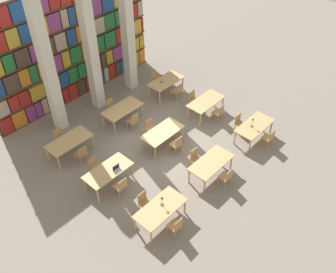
{
  "coord_description": "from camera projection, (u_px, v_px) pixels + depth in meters",
  "views": [
    {
      "loc": [
        -8.54,
        -8.14,
        11.04
      ],
      "look_at": [
        0.0,
        -0.25,
        0.68
      ],
      "focal_mm": 40.0,
      "sensor_mm": 36.0,
      "label": 1
    }
  ],
  "objects": [
    {
      "name": "ground_plane",
      "position": [
        164.0,
        145.0,
        16.15
      ],
      "size": [
        40.0,
        40.0,
        0.0
      ],
      "primitive_type": "plane",
      "color": "gray"
    },
    {
      "name": "bookshelf_bank",
      "position": [
        73.0,
        45.0,
        17.24
      ],
      "size": [
        8.92,
        0.35,
        5.5
      ],
      "color": "brown",
      "rests_on": "ground_plane"
    },
    {
      "name": "pillar_left",
      "position": [
        48.0,
        69.0,
        15.16
      ],
      "size": [
        0.47,
        0.47,
        6.0
      ],
      "color": "silver",
      "rests_on": "ground_plane"
    },
    {
      "name": "pillar_center",
      "position": [
        91.0,
        49.0,
        16.36
      ],
      "size": [
        0.47,
        0.47,
        6.0
      ],
      "color": "silver",
      "rests_on": "ground_plane"
    },
    {
      "name": "pillar_right",
      "position": [
        128.0,
        33.0,
        17.57
      ],
      "size": [
        0.47,
        0.47,
        6.0
      ],
      "color": "silver",
      "rests_on": "ground_plane"
    },
    {
      "name": "reading_table_0",
      "position": [
        160.0,
        209.0,
        12.79
      ],
      "size": [
        1.86,
        0.92,
        0.75
      ],
      "color": "tan",
      "rests_on": "ground_plane"
    },
    {
      "name": "chair_0",
      "position": [
        176.0,
        226.0,
        12.53
      ],
      "size": [
        0.42,
        0.4,
        0.87
      ],
      "color": "tan",
      "rests_on": "ground_plane"
    },
    {
      "name": "chair_1",
      "position": [
        145.0,
        202.0,
        13.28
      ],
      "size": [
        0.42,
        0.4,
        0.87
      ],
      "rotation": [
        0.0,
        0.0,
        3.14
      ],
      "color": "tan",
      "rests_on": "ground_plane"
    },
    {
      "name": "desk_lamp_0",
      "position": [
        162.0,
        200.0,
        12.64
      ],
      "size": [
        0.14,
        0.14,
        0.42
      ],
      "color": "brown",
      "rests_on": "reading_table_0"
    },
    {
      "name": "reading_table_1",
      "position": [
        211.0,
        164.0,
        14.42
      ],
      "size": [
        1.86,
        0.92,
        0.75
      ],
      "color": "tan",
      "rests_on": "ground_plane"
    },
    {
      "name": "chair_2",
      "position": [
        226.0,
        177.0,
        14.17
      ],
      "size": [
        0.42,
        0.4,
        0.87
      ],
      "color": "tan",
      "rests_on": "ground_plane"
    },
    {
      "name": "chair_3",
      "position": [
        196.0,
        158.0,
        14.92
      ],
      "size": [
        0.42,
        0.4,
        0.87
      ],
      "rotation": [
        0.0,
        0.0,
        3.14
      ],
      "color": "tan",
      "rests_on": "ground_plane"
    },
    {
      "name": "reading_table_2",
      "position": [
        254.0,
        127.0,
        16.07
      ],
      "size": [
        1.86,
        0.92,
        0.75
      ],
      "color": "tan",
      "rests_on": "ground_plane"
    },
    {
      "name": "chair_4",
      "position": [
        269.0,
        138.0,
        15.83
      ],
      "size": [
        0.42,
        0.4,
        0.87
      ],
      "color": "tan",
      "rests_on": "ground_plane"
    },
    {
      "name": "chair_5",
      "position": [
        240.0,
        122.0,
        16.59
      ],
      "size": [
        0.42,
        0.4,
        0.87
      ],
      "rotation": [
        0.0,
        0.0,
        3.14
      ],
      "color": "tan",
      "rests_on": "ground_plane"
    },
    {
      "name": "desk_lamp_1",
      "position": [
        253.0,
        121.0,
        15.75
      ],
      "size": [
        0.14,
        0.14,
        0.44
      ],
      "color": "brown",
      "rests_on": "reading_table_2"
    },
    {
      "name": "reading_table_3",
      "position": [
        108.0,
        172.0,
        14.1
      ],
      "size": [
        1.86,
        0.92,
        0.75
      ],
      "color": "tan",
      "rests_on": "ground_plane"
    },
    {
      "name": "chair_6",
      "position": [
        121.0,
        186.0,
        13.83
      ],
      "size": [
        0.42,
        0.4,
        0.87
      ],
      "color": "tan",
      "rests_on": "ground_plane"
    },
    {
      "name": "chair_7",
      "position": [
        95.0,
        166.0,
        14.58
      ],
      "size": [
        0.42,
        0.4,
        0.87
      ],
      "rotation": [
        0.0,
        0.0,
        3.14
      ],
      "color": "tan",
      "rests_on": "ground_plane"
    },
    {
      "name": "laptop",
      "position": [
        117.0,
        169.0,
        14.02
      ],
      "size": [
        0.32,
        0.22,
        0.21
      ],
      "color": "silver",
      "rests_on": "reading_table_3"
    },
    {
      "name": "reading_table_4",
      "position": [
        163.0,
        133.0,
        15.75
      ],
      "size": [
        1.86,
        0.92,
        0.75
      ],
      "color": "tan",
      "rests_on": "ground_plane"
    },
    {
      "name": "chair_8",
      "position": [
        176.0,
        144.0,
        15.53
      ],
      "size": [
        0.42,
        0.4,
        0.87
      ],
      "color": "tan",
      "rests_on": "ground_plane"
    },
    {
      "name": "chair_9",
      "position": [
        151.0,
        128.0,
        16.29
      ],
      "size": [
        0.42,
        0.4,
        0.87
      ],
      "rotation": [
        0.0,
        0.0,
        3.14
      ],
      "color": "tan",
      "rests_on": "ground_plane"
    },
    {
      "name": "reading_table_5",
      "position": [
        206.0,
        102.0,
        17.37
      ],
      "size": [
        1.86,
        0.92,
        0.75
      ],
      "color": "tan",
      "rests_on": "ground_plane"
    },
    {
      "name": "chair_10",
      "position": [
        219.0,
        112.0,
        17.14
      ],
      "size": [
        0.42,
        0.4,
        0.87
      ],
      "color": "tan",
      "rests_on": "ground_plane"
    },
    {
      "name": "chair_11",
      "position": [
        194.0,
        99.0,
        17.89
      ],
      "size": [
        0.42,
        0.4,
        0.87
      ],
      "rotation": [
        0.0,
        0.0,
        3.14
      ],
      "color": "tan",
      "rests_on": "ground_plane"
    },
    {
      "name": "reading_table_6",
      "position": [
        69.0,
        142.0,
        15.33
      ],
      "size": [
        1.86,
        0.92,
        0.75
      ],
      "color": "tan",
      "rests_on": "ground_plane"
    },
    {
      "name": "chair_12",
      "position": [
        82.0,
        154.0,
        15.1
      ],
      "size": [
        0.42,
        0.4,
        0.87
      ],
      "color": "tan",
      "rests_on": "ground_plane"
    },
    {
      "name": "chair_13",
      "position": [
        60.0,
        137.0,
        15.86
      ],
      "size": [
        0.42,
        0.4,
        0.87
      ],
      "rotation": [
        0.0,
        0.0,
        3.14
      ],
      "color": "tan",
      "rests_on": "ground_plane"
    },
    {
      "name": "reading_table_7",
      "position": [
        122.0,
        110.0,
        16.95
      ],
      "size": [
        1.86,
        0.92,
        0.75
      ],
      "color": "tan",
      "rests_on": "ground_plane"
    },
    {
      "name": "chair_14",
      "position": [
        133.0,
        121.0,
        16.68
      ],
      "size": [
        0.42,
        0.4,
        0.87
      ],
      "color": "tan",
      "rests_on": "ground_plane"
    },
    {
      "name": "chair_15",
      "position": [
        111.0,
        107.0,
        17.43
      ],
      "size": [
        0.42,
        0.4,
        0.87
      ],
      "rotation": [
        0.0,
        0.0,
        3.14
      ],
      "color": "tan",
      "rests_on": "ground_plane"
    },
    {
      "name": "reading_table_8",
      "position": [
        166.0,
        82.0,
        18.64
      ],
      "size": [
        1.86,
        0.92,
        0.75
      ],
      "color": "tan",
      "rests_on": "ground_plane"
    },
    {
      "name": "chair_16",
      "position": [
        177.0,
        91.0,
        18.41
      ],
      "size": [
        0.42,
        0.4,
        0.87
      ],
      "color": "tan",
      "rests_on": "ground_plane"
    },
    {
      "name": "chair_17",
      "position": [
        156.0,
        80.0,
        19.16
      ],
      "size": [
        0.42,
        0.4,
        0.87
      ],
      "rotation": [
        0.0,
        0.0,
        3.14
      ],
      "color": "tan",
      "rests_on": "ground_plane"
    },
    {
      "name": "desk_lamp_2",
      "position": [
        161.0,
        77.0,
        18.25
      ],
      "size": [
        0.14,
        0.14,
        0.47
      ],
      "color": "brown",
      "rests_on": "reading_table_8"
    }
  ]
}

